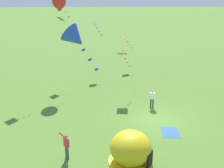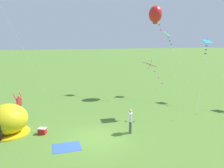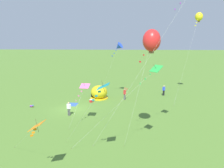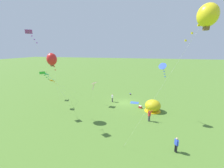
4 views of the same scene
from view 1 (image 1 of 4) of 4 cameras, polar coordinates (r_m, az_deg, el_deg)
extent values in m
plane|color=#517A2D|center=(22.51, 9.89, -7.72)|extent=(300.00, 300.00, 0.00)
ellipsoid|color=gold|center=(16.81, 4.09, -13.66)|extent=(2.70, 2.60, 2.10)
cylinder|color=yellow|center=(17.38, 4.00, -16.41)|extent=(2.81, 2.81, 0.10)
cube|color=black|center=(16.71, 8.18, -16.14)|extent=(0.75, 0.51, 1.10)
cube|color=#3359A5|center=(20.90, 12.55, -10.22)|extent=(1.79, 1.42, 0.01)
cube|color=red|center=(19.22, 6.11, -12.05)|extent=(0.63, 0.57, 0.38)
cube|color=white|center=(19.11, 6.13, -11.49)|extent=(0.64, 0.58, 0.06)
cylinder|color=#4C4C51|center=(17.60, -9.63, -14.60)|extent=(0.15, 0.15, 0.88)
cylinder|color=#4C4C51|center=(17.75, -9.92, -14.28)|extent=(0.15, 0.15, 0.88)
cube|color=red|center=(17.27, -9.92, -12.41)|extent=(0.45, 0.41, 0.60)
sphere|color=#9E7051|center=(17.05, -10.01, -11.19)|extent=(0.22, 0.22, 0.22)
cylinder|color=red|center=(16.77, -10.09, -11.63)|extent=(0.32, 0.34, 0.50)
cylinder|color=red|center=(17.19, -10.86, -10.84)|extent=(0.23, 0.38, 0.50)
cylinder|color=#4C4C51|center=(24.50, 8.44, -4.13)|extent=(0.15, 0.15, 0.88)
cylinder|color=#4C4C51|center=(24.48, 8.91, -4.16)|extent=(0.15, 0.15, 0.88)
cube|color=white|center=(24.20, 8.76, -2.54)|extent=(0.33, 0.43, 0.60)
sphere|color=tan|center=(24.04, 8.82, -1.60)|extent=(0.22, 0.22, 0.22)
cylinder|color=white|center=(24.22, 8.17, -2.50)|extent=(0.09, 0.09, 0.58)
cylinder|color=white|center=(24.19, 9.35, -2.59)|extent=(0.09, 0.09, 0.58)
cylinder|color=silver|center=(30.22, -8.70, 12.29)|extent=(0.55, 7.60, 12.87)
cylinder|color=brown|center=(31.27, -1.21, 0.68)|extent=(0.03, 0.03, 0.06)
cylinder|color=silver|center=(33.99, 6.71, 5.72)|extent=(4.72, 4.20, 4.15)
cylinder|color=brown|center=(32.75, 10.81, 1.22)|extent=(0.03, 0.03, 0.06)
cube|color=orange|center=(35.59, 2.87, 9.88)|extent=(1.01, 0.89, 0.51)
cylinder|color=#332314|center=(35.59, 2.87, 9.89)|extent=(0.35, 0.31, 0.74)
cube|color=orange|center=(35.37, 3.40, 9.13)|extent=(0.14, 0.21, 0.12)
cube|color=orange|center=(35.19, 3.84, 8.49)|extent=(0.14, 0.21, 0.12)
cube|color=orange|center=(35.01, 4.29, 7.83)|extent=(0.17, 0.19, 0.12)
cylinder|color=silver|center=(29.93, -8.75, 8.69)|extent=(0.47, 2.16, 9.24)
cylinder|color=brown|center=(31.26, -6.30, 0.55)|extent=(0.03, 0.03, 0.06)
ellipsoid|color=red|center=(29.31, -11.48, 17.42)|extent=(1.47, 1.47, 1.82)
cube|color=brown|center=(29.36, -11.35, 15.63)|extent=(0.37, 0.37, 0.26)
cube|color=red|center=(29.37, -10.69, 16.22)|extent=(0.21, 0.10, 0.12)
cube|color=red|center=(29.43, -10.04, 15.20)|extent=(0.21, 0.10, 0.12)
cube|color=red|center=(29.50, -9.40, 14.19)|extent=(0.20, 0.15, 0.12)
cylinder|color=silver|center=(31.16, -4.42, 7.35)|extent=(0.56, 6.93, 7.16)
cylinder|color=brown|center=(31.92, 1.96, 1.08)|extent=(0.03, 0.03, 0.06)
cube|color=green|center=(31.18, -11.14, 13.72)|extent=(1.07, 1.06, 0.49)
cylinder|color=#332314|center=(31.18, -11.14, 13.74)|extent=(0.05, 0.44, 0.61)
cube|color=green|center=(31.14, -10.27, 12.95)|extent=(0.20, 0.06, 0.12)
cube|color=green|center=(31.10, -9.55, 12.28)|extent=(0.20, 0.07, 0.12)
cube|color=green|center=(31.08, -8.82, 11.62)|extent=(0.20, 0.07, 0.12)
cylinder|color=silver|center=(26.88, 3.74, 2.31)|extent=(1.29, 1.63, 4.44)
cylinder|color=brown|center=(28.30, 5.14, -1.51)|extent=(0.03, 0.03, 0.06)
cube|color=pink|center=(25.60, 2.18, 6.59)|extent=(1.04, 1.09, 0.38)
cylinder|color=#332314|center=(25.59, 2.18, 6.61)|extent=(0.20, 0.25, 0.75)
cube|color=pink|center=(26.00, 2.84, 5.59)|extent=(0.16, 0.20, 0.12)
cube|color=pink|center=(26.35, 3.37, 4.76)|extent=(0.17, 0.19, 0.12)
cube|color=pink|center=(26.70, 3.90, 3.96)|extent=(0.21, 0.13, 0.12)
cylinder|color=silver|center=(31.90, -0.18, 6.89)|extent=(4.17, 3.91, 6.28)
cylinder|color=brown|center=(30.91, 3.59, 0.41)|extent=(0.03, 0.03, 0.06)
cube|color=teal|center=(33.39, -3.76, 12.91)|extent=(0.91, 0.83, 0.40)
cylinder|color=#332314|center=(33.39, -3.76, 12.93)|extent=(0.28, 0.26, 0.73)
cube|color=teal|center=(33.12, -3.22, 12.08)|extent=(0.13, 0.21, 0.12)
cube|color=teal|center=(32.91, -2.76, 11.37)|extent=(0.18, 0.19, 0.12)
cube|color=teal|center=(32.70, -2.30, 10.64)|extent=(0.20, 0.16, 0.12)
cylinder|color=silver|center=(13.73, -0.80, -7.38)|extent=(1.44, 3.16, 8.07)
cone|color=blue|center=(13.17, -7.94, 9.84)|extent=(1.58, 1.74, 1.43)
cube|color=blue|center=(13.08, -6.26, 7.42)|extent=(0.21, 0.14, 0.12)
cube|color=blue|center=(13.03, -4.84, 5.34)|extent=(0.19, 0.18, 0.12)
cube|color=blue|center=(13.01, -3.42, 3.24)|extent=(0.19, 0.17, 0.12)
camera|label=2|loc=(24.01, 45.22, 4.56)|focal=35.00mm
camera|label=3|loc=(47.34, -5.21, 18.78)|focal=35.00mm
camera|label=4|loc=(28.15, -62.31, 10.41)|focal=24.00mm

